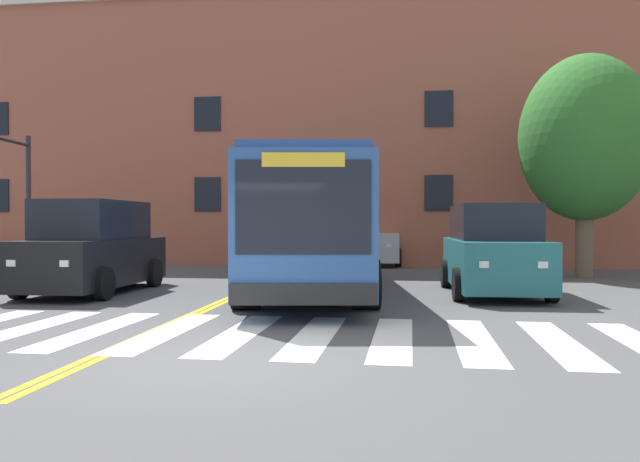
{
  "coord_description": "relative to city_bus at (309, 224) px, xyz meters",
  "views": [
    {
      "loc": [
        2.23,
        -7.65,
        1.74
      ],
      "look_at": [
        0.33,
        7.24,
        1.56
      ],
      "focal_mm": 35.0,
      "sensor_mm": 36.0,
      "label": 1
    }
  ],
  "objects": [
    {
      "name": "car_silver_behind_bus",
      "position": [
        1.13,
        10.52,
        -0.67
      ],
      "size": [
        2.56,
        5.32,
        2.2
      ],
      "color": "#B7BABF",
      "rests_on": "ground"
    },
    {
      "name": "street_tree_curbside_large",
      "position": [
        8.19,
        4.89,
        2.73
      ],
      "size": [
        4.09,
        4.44,
        7.12
      ],
      "color": "brown",
      "rests_on": "ground"
    },
    {
      "name": "lane_line_yellow_inner",
      "position": [
        -1.66,
        7.62,
        -1.72
      ],
      "size": [
        0.12,
        36.0,
        0.01
      ],
      "primitive_type": "cube",
      "color": "gold",
      "rests_on": "ground"
    },
    {
      "name": "car_black_near_lane",
      "position": [
        -5.34,
        -1.09,
        -0.63
      ],
      "size": [
        2.33,
        4.99,
        2.31
      ],
      "color": "black",
      "rests_on": "ground"
    },
    {
      "name": "traffic_light_far_corner",
      "position": [
        -9.68,
        1.67,
        1.45
      ],
      "size": [
        0.54,
        3.55,
        4.62
      ],
      "color": "#28282D",
      "rests_on": "ground"
    },
    {
      "name": "building_facade",
      "position": [
        -0.82,
        12.33,
        4.17
      ],
      "size": [
        35.05,
        7.02,
        11.76
      ],
      "color": "#9E5642",
      "rests_on": "ground"
    },
    {
      "name": "crosswalk",
      "position": [
        0.42,
        -6.38,
        -1.71
      ],
      "size": [
        11.47,
        3.97,
        0.01
      ],
      "color": "white",
      "rests_on": "ground"
    },
    {
      "name": "lane_line_yellow_outer",
      "position": [
        -1.5,
        7.62,
        -1.72
      ],
      "size": [
        0.12,
        36.0,
        0.01
      ],
      "primitive_type": "cube",
      "color": "gold",
      "rests_on": "ground"
    },
    {
      "name": "car_teal_far_lane",
      "position": [
        4.61,
        -0.21,
        -0.67
      ],
      "size": [
        2.31,
        4.94,
        2.2
      ],
      "color": "#236B70",
      "rests_on": "ground"
    },
    {
      "name": "ground_plane",
      "position": [
        0.09,
        -8.27,
        -1.72
      ],
      "size": [
        120.0,
        120.0,
        0.0
      ],
      "primitive_type": "plane",
      "color": "#4C4C4F"
    },
    {
      "name": "city_bus",
      "position": [
        0.0,
        0.0,
        0.0
      ],
      "size": [
        3.99,
        11.63,
        3.18
      ],
      "color": "#2D5699",
      "rests_on": "ground"
    }
  ]
}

